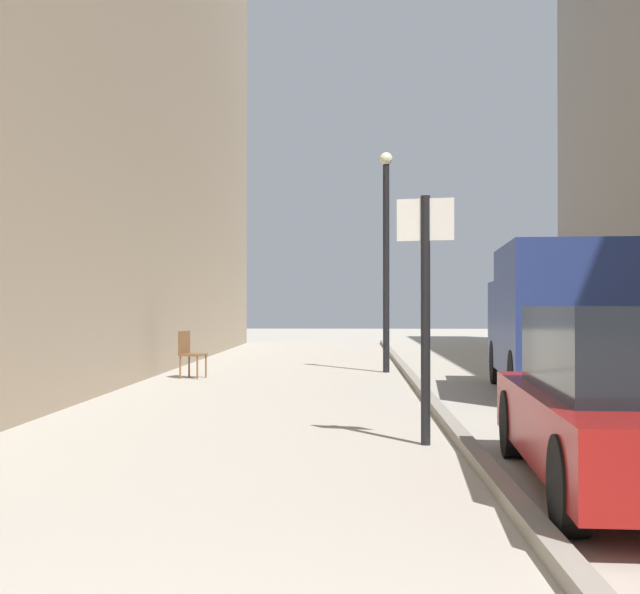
# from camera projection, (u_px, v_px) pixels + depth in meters

# --- Properties ---
(ground_plane) EXTENTS (80.00, 80.00, 0.00)m
(ground_plane) POSITION_uv_depth(u_px,v_px,m) (324.00, 402.00, 13.08)
(ground_plane) COLOR #A8A093
(kerb_strip) EXTENTS (0.16, 40.00, 0.12)m
(kerb_strip) POSITION_uv_depth(u_px,v_px,m) (429.00, 398.00, 13.02)
(kerb_strip) COLOR gray
(kerb_strip) RESTS_ON ground_plane
(delivery_van) EXTENTS (2.38, 4.99, 2.40)m
(delivery_van) POSITION_uv_depth(u_px,v_px,m) (563.00, 315.00, 14.23)
(delivery_van) COLOR navy
(delivery_van) RESTS_ON ground_plane
(street_sign_post) EXTENTS (0.59, 0.17, 2.60)m
(street_sign_post) POSITION_uv_depth(u_px,v_px,m) (426.00, 297.00, 9.06)
(street_sign_post) COLOR black
(street_sign_post) RESTS_ON ground_plane
(lamp_post) EXTENTS (0.28, 0.28, 4.76)m
(lamp_post) POSITION_uv_depth(u_px,v_px,m) (386.00, 246.00, 18.78)
(lamp_post) COLOR black
(lamp_post) RESTS_ON ground_plane
(cafe_chair_near_window) EXTENTS (0.55, 0.55, 0.94)m
(cafe_chair_near_window) POSITION_uv_depth(u_px,v_px,m) (189.00, 351.00, 17.27)
(cafe_chair_near_window) COLOR brown
(cafe_chair_near_window) RESTS_ON ground_plane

